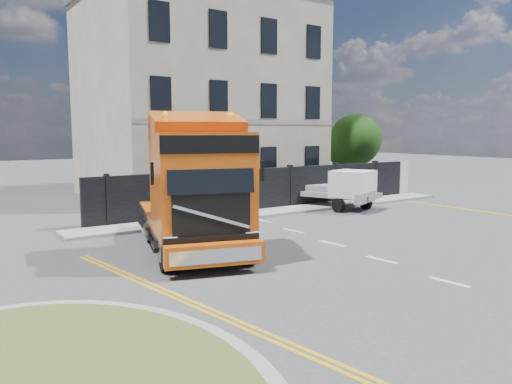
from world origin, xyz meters
TOP-DOWN VIEW (x-y plane):
  - ground at (0.00, 0.00)m, footprint 120.00×120.00m
  - hoarding_fence at (6.55, 9.00)m, footprint 18.80×0.25m
  - georgian_building at (6.00, 16.50)m, footprint 12.30×10.30m
  - tree at (14.38, 12.10)m, footprint 3.20×3.20m
  - pavement_far at (6.00, 8.10)m, footprint 20.00×1.60m
  - truck at (-1.18, 3.17)m, footprint 4.48×7.39m
  - flatbed_pickup at (8.83, 7.13)m, footprint 3.31×4.97m

SIDE VIEW (x-z plane):
  - ground at x=0.00m, z-range 0.00..0.00m
  - pavement_far at x=6.00m, z-range 0.00..0.12m
  - hoarding_fence at x=6.55m, z-range 0.00..2.00m
  - flatbed_pickup at x=8.83m, z-range 0.07..1.96m
  - truck at x=-1.18m, z-range -0.22..3.94m
  - tree at x=14.38m, z-range 0.65..5.45m
  - georgian_building at x=6.00m, z-range -0.63..12.17m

